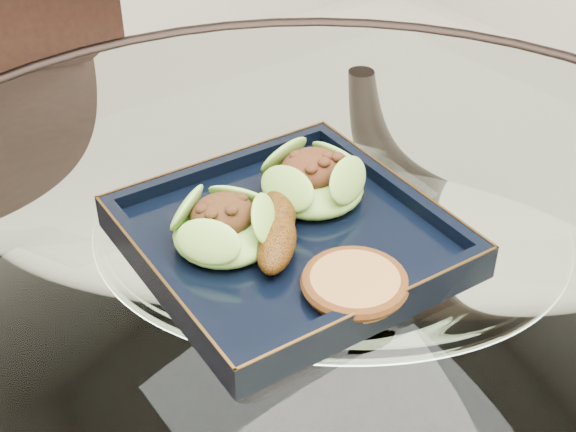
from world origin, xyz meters
TOP-DOWN VIEW (x-y plane):
  - dining_table at (-0.00, -0.00)m, footprint 1.13×1.13m
  - dining_chair at (-0.12, 0.57)m, footprint 0.51×0.51m
  - navy_plate at (-0.03, 0.02)m, footprint 0.28×0.28m
  - lettuce_wrap_left at (-0.09, 0.05)m, footprint 0.12×0.12m
  - lettuce_wrap_right at (0.02, 0.06)m, footprint 0.11×0.11m
  - roasted_plantain at (-0.03, 0.04)m, footprint 0.12×0.15m
  - crumb_patty at (-0.03, -0.08)m, footprint 0.10×0.10m

SIDE VIEW (x-z plane):
  - dining_chair at x=-0.12m, z-range 0.06..1.01m
  - dining_table at x=0.00m, z-range 0.21..0.98m
  - navy_plate at x=-0.03m, z-range 0.76..0.78m
  - crumb_patty at x=-0.03m, z-range 0.78..0.80m
  - roasted_plantain at x=-0.03m, z-range 0.78..0.81m
  - lettuce_wrap_left at x=-0.09m, z-range 0.78..0.82m
  - lettuce_wrap_right at x=0.02m, z-range 0.78..0.82m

